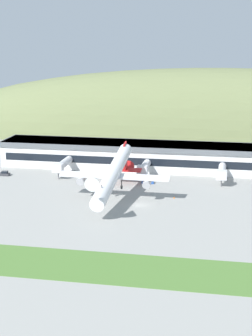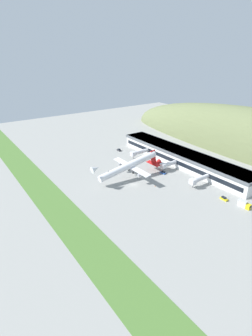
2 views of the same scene
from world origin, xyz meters
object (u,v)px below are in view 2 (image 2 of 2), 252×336
Objects in this scene: cargo_airplane at (130,166)px; service_car_1 at (224,199)px; terminal_building at (182,157)px; jetway_2 at (198,179)px; fuel_truck at (244,204)px; jetway_0 at (139,152)px; traffic_cone_0 at (155,186)px; jetway_1 at (168,164)px; service_car_2 at (163,173)px; service_car_0 at (119,150)px.

cargo_airplane is 55.39m from service_car_1.
service_car_1 is (46.33, -17.09, -4.65)m from terminal_building.
jetway_2 reaches higher than fuel_truck.
fuel_truck is at bearing 0.63° from jetway_0.
terminal_building is at bearing 31.37° from jetway_0.
traffic_cone_0 is at bearing -123.50° from jetway_2.
traffic_cone_0 is at bearing -59.63° from jetway_1.
service_car_1 is 37.10m from traffic_cone_0.
service_car_2 is at bearing 70.93° from cargo_airplane.
terminal_building is 184.53× the size of traffic_cone_0.
jetway_1 is 21.30× the size of traffic_cone_0.
service_car_2 is (-23.85, -4.85, -3.39)m from jetway_2.
service_car_2 is at bearing -69.31° from jetway_1.
service_car_1 is 42.29m from service_car_2.
fuel_truck is (9.98, 1.83, 0.93)m from service_car_1.
service_car_0 is (-48.41, -5.17, -3.30)m from jetway_1.
cargo_airplane is at bearing -156.27° from fuel_truck.
jetway_1 is (1.95, -14.74, -1.32)m from terminal_building.
cargo_airplane is at bearing -46.87° from jetway_0.
cargo_airplane is 12.31× the size of service_car_2.
service_car_2 is at bearing -0.83° from service_car_0.
fuel_truck is (54.36, -0.51, -2.40)m from jetway_1.
jetway_1 is 2.89× the size of service_car_1.
service_car_1 is at bearing 4.82° from service_car_2.
jetway_1 is at bearing 177.69° from jetway_2.
service_car_2 is at bearing -174.10° from fuel_truck.
service_car_2 is (7.15, 20.67, -7.29)m from cargo_airplane.
jetway_0 is at bearing -179.37° from fuel_truck.
terminal_building is at bearing 111.87° from traffic_cone_0.
service_car_1 is 1.05× the size of service_car_2.
service_car_2 is 18.68m from traffic_cone_0.
jetway_2 is at bearing 11.50° from service_car_2.
traffic_cone_0 is (-31.80, -19.10, -0.38)m from service_car_1.
jetway_1 is 25.14m from traffic_cone_0.
service_car_1 is at bearing 26.17° from cargo_airplane.
terminal_building reaches higher than traffic_cone_0.
jetway_2 is (28.03, -15.79, -1.32)m from terminal_building.
jetway_0 reaches higher than service_car_2.
service_car_0 is 102.88m from fuel_truck.
terminal_building is 31.09m from jetway_0.
cargo_airplane reaches higher than fuel_truck.
traffic_cone_0 is at bearing -14.95° from service_car_0.
jetway_2 is at bearing 3.17° from service_car_0.
service_car_2 is (4.18, -20.64, -4.71)m from terminal_building.
jetway_2 is 40.34m from cargo_airplane.
jetway_1 is (28.47, 1.43, -0.00)m from jetway_0.
service_car_1 reaches higher than service_car_2.
fuel_truck is (82.83, 0.91, -2.40)m from jetway_0.
service_car_1 is (92.78, 2.82, -0.02)m from service_car_0.
fuel_truck is 11.07× the size of traffic_cone_0.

